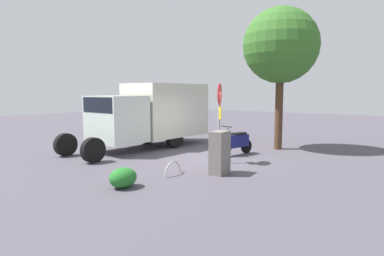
{
  "coord_description": "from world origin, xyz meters",
  "views": [
    {
      "loc": [
        10.47,
        7.03,
        2.47
      ],
      "look_at": [
        1.05,
        -0.03,
        1.21
      ],
      "focal_mm": 30.87,
      "sensor_mm": 36.0,
      "label": 1
    }
  ],
  "objects": [
    {
      "name": "motorcycle",
      "position": [
        -1.0,
        0.67,
        0.52
      ],
      "size": [
        1.79,
        0.69,
        1.2
      ],
      "rotation": [
        0.0,
        0.0,
        -0.22
      ],
      "color": "black",
      "rests_on": "ground"
    },
    {
      "name": "stop_sign",
      "position": [
        0.74,
        0.93,
        1.86
      ],
      "size": [
        0.71,
        0.33,
        2.8
      ],
      "color": "#9E9EA3",
      "rests_on": "ground"
    },
    {
      "name": "shrub_near_sign",
      "position": [
        4.81,
        0.53,
        0.26
      ],
      "size": [
        0.78,
        0.63,
        0.53
      ],
      "primitive_type": "ellipsoid",
      "color": "#236F26",
      "rests_on": "ground"
    },
    {
      "name": "ground_plane",
      "position": [
        0.0,
        0.0,
        0.0
      ],
      "size": [
        60.0,
        60.0,
        0.0
      ],
      "primitive_type": "plane",
      "color": "#4B4651"
    },
    {
      "name": "utility_cabinet",
      "position": [
        2.04,
        1.76,
        0.66
      ],
      "size": [
        0.71,
        0.49,
        1.31
      ],
      "primitive_type": "cube",
      "rotation": [
        0.0,
        0.0,
        0.1
      ],
      "color": "slate",
      "rests_on": "ground"
    },
    {
      "name": "bike_rack_hoop",
      "position": [
        2.99,
        0.69,
        0.0
      ],
      "size": [
        0.85,
        0.15,
        0.85
      ],
      "primitive_type": "torus",
      "rotation": [
        1.57,
        0.0,
        0.12
      ],
      "color": "#B7B7BC",
      "rests_on": "ground"
    },
    {
      "name": "box_truck_near",
      "position": [
        -0.35,
        -3.4,
        1.59
      ],
      "size": [
        7.03,
        2.6,
        2.89
      ],
      "rotation": [
        0.0,
        0.0,
        -0.06
      ],
      "color": "black",
      "rests_on": "ground"
    },
    {
      "name": "street_tree",
      "position": [
        -3.32,
        1.44,
        4.46
      ],
      "size": [
        3.23,
        3.23,
        6.1
      ],
      "color": "#47301E",
      "rests_on": "ground"
    }
  ]
}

